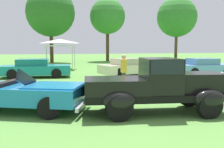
{
  "coord_description": "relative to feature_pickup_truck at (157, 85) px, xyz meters",
  "views": [
    {
      "loc": [
        -2.84,
        -7.08,
        2.06
      ],
      "look_at": [
        -0.55,
        2.31,
        0.97
      ],
      "focal_mm": 39.39,
      "sensor_mm": 36.0,
      "label": 1
    }
  ],
  "objects": [
    {
      "name": "ground_plane",
      "position": [
        -0.28,
        0.16,
        -0.87
      ],
      "size": [
        120.0,
        120.0,
        0.0
      ],
      "primitive_type": "plane",
      "color": "#568C3D"
    },
    {
      "name": "feature_pickup_truck",
      "position": [
        0.0,
        0.0,
        0.0
      ],
      "size": [
        4.57,
        2.25,
        1.7
      ],
      "color": "black",
      "rests_on": "ground_plane"
    },
    {
      "name": "neighbor_convertible",
      "position": [
        -4.04,
        1.26,
        -0.29
      ],
      "size": [
        4.51,
        3.11,
        1.4
      ],
      "color": "#1E7AB7",
      "rests_on": "ground_plane"
    },
    {
      "name": "show_car_teal",
      "position": [
        -4.23,
        10.07,
        -0.27
      ],
      "size": [
        4.6,
        1.91,
        1.22
      ],
      "color": "teal",
      "rests_on": "ground_plane"
    },
    {
      "name": "show_car_cream",
      "position": [
        2.06,
        9.48,
        -0.27
      ],
      "size": [
        4.43,
        2.77,
        1.22
      ],
      "color": "beige",
      "rests_on": "ground_plane"
    },
    {
      "name": "show_car_skyblue",
      "position": [
        7.26,
        8.26,
        -0.27
      ],
      "size": [
        4.2,
        1.75,
        1.22
      ],
      "color": "#669EDB",
      "rests_on": "ground_plane"
    },
    {
      "name": "spectator_by_row",
      "position": [
        0.09,
        3.93,
        0.05
      ],
      "size": [
        0.29,
        0.43,
        1.69
      ],
      "color": "#383838",
      "rests_on": "ground_plane"
    },
    {
      "name": "canopy_tent_left_field",
      "position": [
        -2.4,
        15.59,
        1.55
      ],
      "size": [
        2.62,
        2.62,
        2.71
      ],
      "color": "#B7B7BC",
      "rests_on": "ground_plane"
    },
    {
      "name": "treeline_far_left",
      "position": [
        -3.14,
        24.75,
        5.32
      ],
      "size": [
        5.96,
        5.96,
        9.19
      ],
      "color": "#47331E",
      "rests_on": "ground_plane"
    },
    {
      "name": "treeline_mid_left",
      "position": [
        4.37,
        26.32,
        5.23
      ],
      "size": [
        4.82,
        4.82,
        8.54
      ],
      "color": "#47331E",
      "rests_on": "ground_plane"
    },
    {
      "name": "treeline_center",
      "position": [
        15.35,
        27.43,
        5.55
      ],
      "size": [
        5.97,
        5.97,
        9.42
      ],
      "color": "brown",
      "rests_on": "ground_plane"
    }
  ]
}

